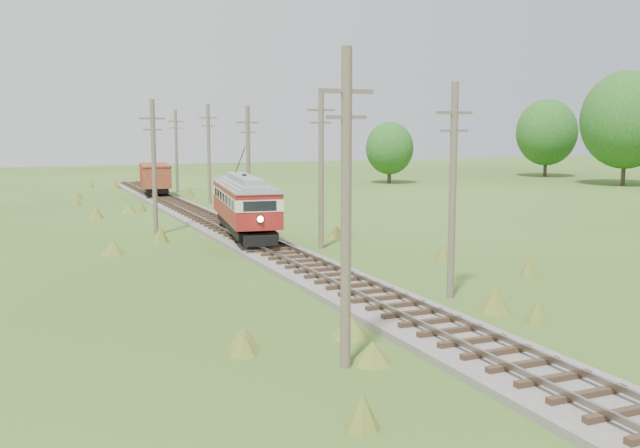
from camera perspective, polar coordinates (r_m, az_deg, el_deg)
name	(u,v)px	position (r m, az deg, el deg)	size (l,w,h in m)	color
railbed_main	(251,241)	(42.28, -5.51, -1.35)	(3.60, 96.00, 0.57)	#605B54
streetcar	(245,201)	(43.18, -6.05, 1.84)	(4.25, 11.36, 5.14)	black
gondola	(155,177)	(72.16, -13.06, 3.70)	(3.63, 8.45, 2.72)	black
gravel_pile	(260,207)	(56.11, -4.81, 1.33)	(3.63, 3.85, 1.32)	gray
utility_pole_r_2	(453,189)	(28.73, 10.57, 2.80)	(1.60, 0.30, 8.60)	brown
utility_pole_r_3	(321,167)	(40.12, 0.09, 4.58)	(1.60, 0.30, 9.00)	brown
utility_pole_r_4	(248,162)	(52.26, -5.76, 4.93)	(1.60, 0.30, 8.40)	brown
utility_pole_r_5	(209,153)	(64.86, -8.89, 5.63)	(1.60, 0.30, 8.90)	brown
utility_pole_r_6	(176,150)	(77.48, -11.42, 5.81)	(1.60, 0.30, 8.70)	brown
utility_pole_l_a	(346,207)	(19.82, 2.10, 1.37)	(1.60, 0.30, 9.00)	brown
utility_pole_l_b	(154,166)	(46.58, -13.14, 4.56)	(1.60, 0.30, 8.60)	brown
tree_right_4	(626,120)	(92.24, 23.30, 7.65)	(10.50, 10.50, 13.53)	#38281C
tree_right_5	(547,132)	(105.25, 17.67, 7.00)	(8.40, 8.40, 10.82)	#38281C
tree_mid_b	(390,148)	(88.75, 5.59, 6.06)	(5.88, 5.88, 7.57)	#38281C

